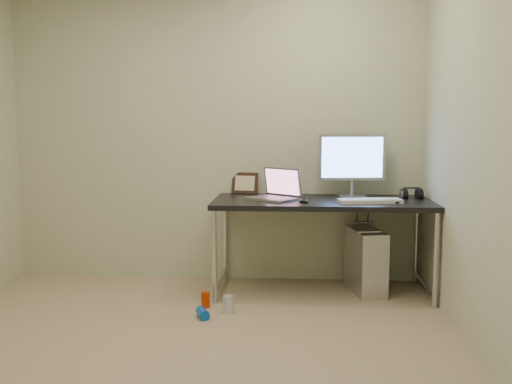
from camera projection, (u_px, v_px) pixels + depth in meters
name	position (u px, v px, depth m)	size (l,w,h in m)	color
floor	(176.00, 359.00, 3.29)	(3.50, 3.50, 0.00)	tan
wall_back	(216.00, 135.00, 4.87)	(3.50, 0.02, 2.50)	beige
wall_right	(498.00, 143.00, 3.02)	(0.02, 3.50, 2.50)	beige
desk	(322.00, 209.00, 4.51)	(1.71, 0.75, 0.75)	black
tower_computer	(365.00, 260.00, 4.58)	(0.31, 0.52, 0.54)	silver
cable_a	(356.00, 236.00, 4.84)	(0.01, 0.01, 0.70)	black
cable_b	(367.00, 239.00, 4.82)	(0.01, 0.01, 0.72)	black
can_red	(205.00, 300.00, 4.20)	(0.06, 0.06, 0.12)	#BF2F07
can_white	(228.00, 305.00, 4.07)	(0.07, 0.07, 0.13)	silver
can_blue	(203.00, 313.00, 3.97)	(0.07, 0.07, 0.13)	blue
laptop	(276.00, 192.00, 4.51)	(0.46, 0.45, 0.25)	#A5A5AC
monitor	(352.00, 160.00, 4.65)	(0.55, 0.18, 0.51)	#A5A5AC
keyboard	(370.00, 201.00, 4.32)	(0.48, 0.15, 0.03)	silver
mouse_right	(397.00, 201.00, 4.31)	(0.07, 0.11, 0.04)	black
mouse_left	(304.00, 200.00, 4.35)	(0.07, 0.11, 0.04)	black
headphones	(411.00, 195.00, 4.56)	(0.18, 0.11, 0.11)	black
picture_frame	(245.00, 183.00, 4.88)	(0.23, 0.03, 0.18)	black
webcam	(277.00, 183.00, 4.80)	(0.05, 0.04, 0.13)	silver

